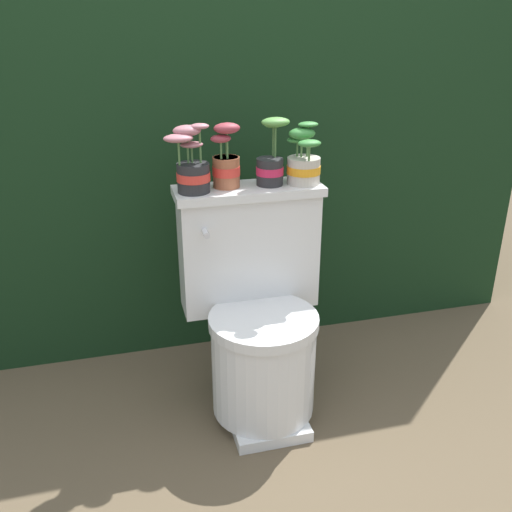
% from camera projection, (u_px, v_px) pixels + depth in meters
% --- Properties ---
extents(ground_plane, '(12.00, 12.00, 0.00)m').
position_uv_depth(ground_plane, '(246.00, 424.00, 2.03)').
color(ground_plane, brown).
extents(hedge_backdrop, '(2.82, 0.86, 1.65)m').
position_uv_depth(hedge_backdrop, '(192.00, 136.00, 2.59)').
color(hedge_backdrop, black).
rests_on(hedge_backdrop, ground).
extents(toilet, '(0.51, 0.48, 0.80)m').
position_uv_depth(toilet, '(258.00, 319.00, 2.00)').
color(toilet, silver).
rests_on(toilet, ground).
extents(potted_plant_left, '(0.15, 0.11, 0.22)m').
position_uv_depth(potted_plant_left, '(192.00, 167.00, 1.84)').
color(potted_plant_left, '#262628').
rests_on(potted_plant_left, toilet).
extents(potted_plant_midleft, '(0.10, 0.10, 0.22)m').
position_uv_depth(potted_plant_midleft, '(226.00, 163.00, 1.89)').
color(potted_plant_midleft, '#9E5638').
rests_on(potted_plant_midleft, toilet).
extents(potted_plant_middle, '(0.12, 0.10, 0.22)m').
position_uv_depth(potted_plant_middle, '(271.00, 161.00, 1.92)').
color(potted_plant_middle, '#262628').
rests_on(potted_plant_middle, toilet).
extents(potted_plant_midright, '(0.12, 0.14, 0.21)m').
position_uv_depth(potted_plant_midright, '(304.00, 162.00, 1.93)').
color(potted_plant_midright, beige).
rests_on(potted_plant_midright, toilet).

